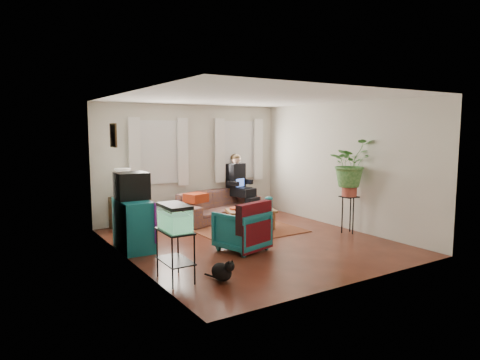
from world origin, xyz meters
TOP-DOWN VIEW (x-y plane):
  - floor at (0.00, 0.00)m, footprint 4.50×5.00m
  - ceiling at (0.00, 0.00)m, footprint 4.50×5.00m
  - wall_back at (0.00, 2.50)m, footprint 4.50×0.01m
  - wall_front at (0.00, -2.50)m, footprint 4.50×0.01m
  - wall_left at (-2.25, 0.00)m, footprint 0.01×5.00m
  - wall_right at (2.25, 0.00)m, footprint 0.01×5.00m
  - window_left at (-0.80, 2.48)m, footprint 1.08×0.04m
  - window_right at (1.25, 2.48)m, footprint 1.08×0.04m
  - curtains_left at (-0.80, 2.40)m, footprint 1.36×0.06m
  - curtains_right at (1.25, 2.40)m, footprint 1.36×0.06m
  - picture_frame at (-2.21, 0.85)m, footprint 0.04×0.32m
  - area_rug at (0.42, 0.76)m, footprint 2.03×1.64m
  - sofa at (0.41, 2.05)m, footprint 2.39×1.51m
  - seated_person at (1.17, 2.29)m, footprint 0.74×0.82m
  - side_table at (-1.65, 2.29)m, footprint 0.55×0.55m
  - table_lamp at (-1.65, 2.29)m, footprint 0.41×0.41m
  - dresser at (-1.99, 0.67)m, footprint 0.52×0.98m
  - crt_tv at (-1.97, 0.76)m, footprint 0.55×0.50m
  - aquarium_stand at (-2.00, -1.12)m, footprint 0.36×0.63m
  - aquarium at (-2.00, -1.12)m, footprint 0.32×0.57m
  - black_cat at (-1.49, -1.49)m, footprint 0.34×0.42m
  - armchair at (-0.45, -0.36)m, footprint 0.90×0.87m
  - serape_throw at (-0.37, -0.64)m, footprint 0.78×0.38m
  - coffee_table at (0.53, 0.82)m, footprint 1.11×0.82m
  - cup_a at (0.29, 0.81)m, footprint 0.14×0.14m
  - cup_b at (0.52, 0.65)m, footprint 0.11×0.11m
  - bowl at (0.82, 0.82)m, footprint 0.25×0.25m
  - snack_tray at (0.32, 1.03)m, footprint 0.39×0.39m
  - birdcage at (0.81, 0.58)m, footprint 0.20×0.20m
  - plant_stand at (1.99, -0.48)m, footprint 0.33×0.33m
  - potted_plant at (1.99, -0.48)m, footprint 0.87×0.76m

SIDE VIEW (x-z plane):
  - floor at x=0.00m, z-range -0.01..0.01m
  - area_rug at x=0.42m, z-range 0.00..0.01m
  - black_cat at x=-1.49m, z-range 0.00..0.31m
  - coffee_table at x=0.53m, z-range 0.00..0.41m
  - side_table at x=-1.65m, z-range 0.00..0.66m
  - aquarium_stand at x=-2.00m, z-range 0.00..0.70m
  - plant_stand at x=1.99m, z-range 0.00..0.74m
  - armchair at x=-0.45m, z-range 0.00..0.76m
  - snack_tray at x=0.32m, z-range 0.41..0.44m
  - dresser at x=-1.99m, z-range 0.00..0.86m
  - bowl at x=0.82m, z-range 0.41..0.46m
  - sofa at x=0.41m, z-range 0.00..0.87m
  - cup_b at x=0.52m, z-range 0.41..0.49m
  - cup_a at x=0.29m, z-range 0.41..0.50m
  - serape_throw at x=-0.37m, z-range 0.23..0.85m
  - birdcage at x=0.81m, z-range 0.41..0.69m
  - seated_person at x=1.17m, z-range 0.00..1.33m
  - aquarium at x=-2.00m, z-range 0.70..1.07m
  - table_lamp at x=-1.65m, z-range 0.64..1.24m
  - crt_tv at x=-1.97m, z-range 0.86..1.32m
  - potted_plant at x=1.99m, z-range 0.78..1.72m
  - wall_back at x=0.00m, z-range 0.00..2.60m
  - wall_front at x=0.00m, z-range 0.00..2.60m
  - wall_left at x=-2.25m, z-range 0.00..2.60m
  - wall_right at x=2.25m, z-range 0.00..2.60m
  - curtains_left at x=-0.80m, z-range 0.80..2.30m
  - curtains_right at x=1.25m, z-range 0.80..2.30m
  - window_left at x=-0.80m, z-range 0.86..2.24m
  - window_right at x=1.25m, z-range 0.86..2.24m
  - picture_frame at x=-2.21m, z-range 1.75..2.15m
  - ceiling at x=0.00m, z-range 2.60..2.60m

